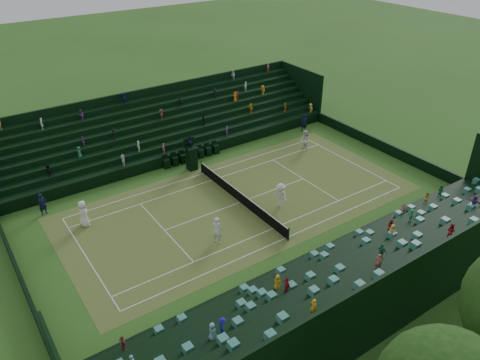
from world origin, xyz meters
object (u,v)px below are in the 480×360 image
Objects in this scene: tennis_net at (240,197)px; player_near_east at (217,230)px; umpire_chair at (191,155)px; player_far_west at (305,141)px; player_far_east at (280,195)px; player_near_west at (83,214)px.

player_near_east is (3.22, -4.06, 0.49)m from tennis_net.
tennis_net is 6.85m from umpire_chair.
player_far_west is at bearing 111.77° from tennis_net.
umpire_chair is at bearing -94.19° from player_far_west.
umpire_chair is 1.55× the size of player_far_west.
tennis_net is 3.74× the size of umpire_chair.
umpire_chair reaches higher than tennis_net.
player_near_east is (10.01, -3.68, -0.32)m from umpire_chair.
player_near_east reaches higher than player_far_west.
player_far_east is at bearing -41.04° from player_far_west.
player_far_west reaches higher than tennis_net.
player_near_east is 1.00× the size of player_far_west.
umpire_chair is 10.82m from player_near_west.
player_near_west reaches higher than tennis_net.
tennis_net is 5.21m from player_near_east.
player_near_west is 1.05× the size of player_far_east.
player_near_west is 1.00× the size of player_near_east.
player_near_east is at bearing -146.51° from player_near_west.
tennis_net is at bearing -57.33° from player_far_west.
player_far_east is at bearing -124.55° from player_near_west.
player_near_east is at bearing -20.20° from umpire_chair.
umpire_chair reaches higher than player_far_east.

